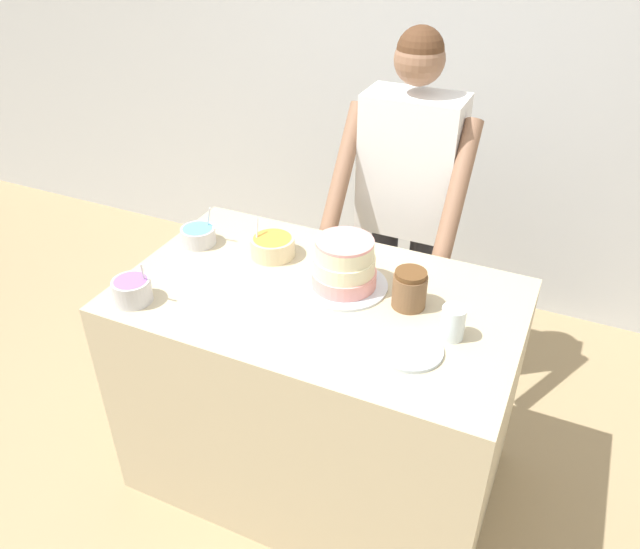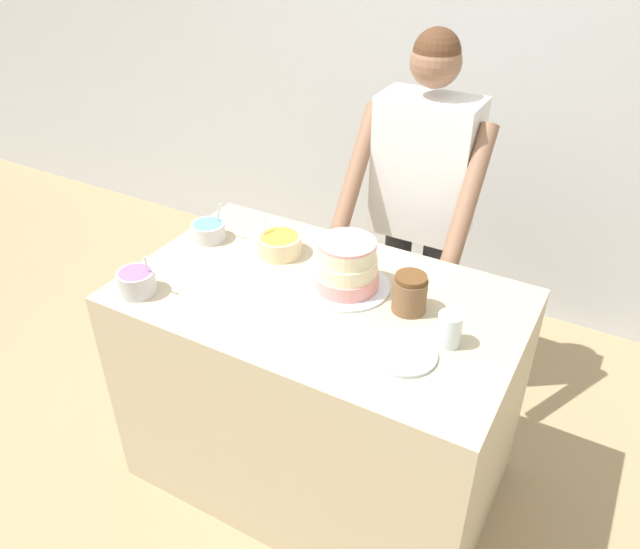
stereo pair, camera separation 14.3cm
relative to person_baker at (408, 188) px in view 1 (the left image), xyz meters
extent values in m
plane|color=tan|center=(-0.07, -1.21, -1.02)|extent=(14.00, 14.00, 0.00)
cube|color=silver|center=(-0.07, 0.84, 0.28)|extent=(10.00, 0.05, 2.60)
cube|color=#C6B793|center=(-0.07, -0.79, -0.55)|extent=(1.42, 0.86, 0.93)
cylinder|color=#2D2D38|center=(-0.09, 0.01, -0.61)|extent=(0.13, 0.13, 0.82)
cylinder|color=#2D2D38|center=(0.09, 0.01, -0.61)|extent=(0.13, 0.13, 0.82)
cube|color=white|center=(0.00, 0.01, 0.11)|extent=(0.42, 0.23, 0.61)
cylinder|color=#8E664C|center=(-0.25, -0.16, 0.10)|extent=(0.08, 0.40, 0.52)
cylinder|color=#8E664C|center=(0.25, -0.16, 0.10)|extent=(0.08, 0.40, 0.52)
sphere|color=#8E664C|center=(0.00, 0.01, 0.55)|extent=(0.20, 0.20, 0.20)
sphere|color=#51331E|center=(0.00, 0.01, 0.59)|extent=(0.19, 0.19, 0.19)
cylinder|color=silver|center=(-0.01, -0.70, -0.08)|extent=(0.32, 0.32, 0.01)
cylinder|color=pink|center=(-0.01, -0.70, -0.05)|extent=(0.23, 0.23, 0.06)
cylinder|color=#F4EABC|center=(-0.01, -0.70, 0.01)|extent=(0.22, 0.22, 0.06)
cylinder|color=#F4EABC|center=(-0.01, -0.70, 0.06)|extent=(0.21, 0.21, 0.06)
cylinder|color=pink|center=(-0.01, -0.70, 0.10)|extent=(0.21, 0.21, 0.01)
cylinder|color=silver|center=(-0.66, -0.66, -0.05)|extent=(0.14, 0.14, 0.07)
cylinder|color=#60B7E0|center=(-0.66, -0.66, -0.03)|extent=(0.12, 0.12, 0.01)
cylinder|color=silver|center=(-0.63, -0.62, 0.00)|extent=(0.07, 0.04, 0.15)
cylinder|color=silver|center=(-0.64, -1.09, -0.05)|extent=(0.13, 0.13, 0.08)
cylinder|color=#9E66B7|center=(-0.64, -1.09, -0.01)|extent=(0.11, 0.11, 0.01)
cylinder|color=silver|center=(-0.61, -1.06, 0.00)|extent=(0.05, 0.06, 0.16)
cylinder|color=beige|center=(-0.35, -0.62, -0.05)|extent=(0.17, 0.17, 0.08)
cylinder|color=#EF9938|center=(-0.35, -0.62, -0.02)|extent=(0.15, 0.15, 0.01)
cylinder|color=silver|center=(-0.40, -0.64, -0.01)|extent=(0.04, 0.08, 0.13)
cylinder|color=silver|center=(0.42, -0.83, -0.03)|extent=(0.08, 0.08, 0.11)
cylinder|color=silver|center=(0.32, -0.95, -0.08)|extent=(0.21, 0.21, 0.01)
cylinder|color=brown|center=(0.24, -0.72, -0.03)|extent=(0.12, 0.12, 0.12)
cylinder|color=brown|center=(0.24, -0.72, 0.04)|extent=(0.11, 0.11, 0.02)
camera|label=1|loc=(0.69, -2.44, 1.18)|focal=35.00mm
camera|label=2|loc=(0.82, -2.37, 1.18)|focal=35.00mm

